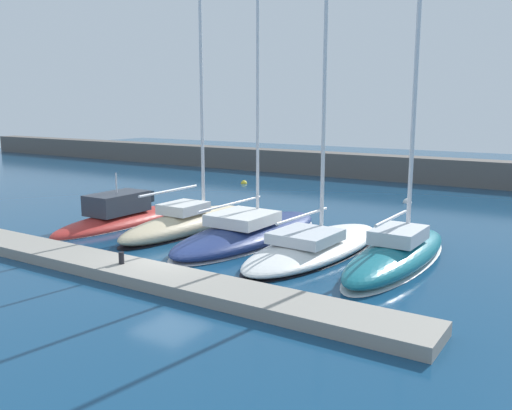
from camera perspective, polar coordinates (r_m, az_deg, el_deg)
ground_plane at (r=21.32m, az=-9.13°, el=-6.49°), size 120.00×120.00×0.00m
dock_pier at (r=20.18m, az=-12.13°, el=-6.96°), size 21.34×1.96×0.42m
breakwater_seawall at (r=46.15m, az=15.28°, el=3.68°), size 108.00×2.16×2.01m
motorboat_red_nearest at (r=29.50m, az=-13.90°, el=-1.33°), size 2.62×8.87×3.15m
sailboat_sand_second at (r=27.25m, az=-7.16°, el=-1.55°), size 2.41×9.13×19.72m
sailboat_navy_third at (r=25.31m, az=-0.73°, el=-2.77°), size 3.64×10.54×16.43m
sailboat_white_fourth at (r=23.27m, az=6.24°, el=-4.06°), size 3.71×10.10×18.25m
sailboat_teal_fifth at (r=22.19m, az=14.58°, el=-4.63°), size 2.52×9.30×17.44m
mooring_buoy_yellow at (r=43.18m, az=-1.26°, el=2.26°), size 0.50×0.50×0.50m
mooring_buoy_white at (r=36.03m, az=15.52°, el=0.23°), size 0.57×0.57×0.57m
dock_bollard at (r=20.65m, az=-13.87°, el=-5.38°), size 0.20×0.20×0.44m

